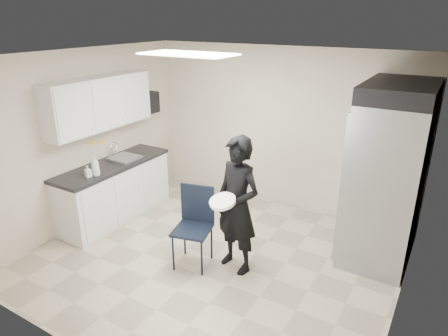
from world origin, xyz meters
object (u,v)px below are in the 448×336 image
Objects in this scene: lower_counter at (115,192)px; commercial_fridge at (387,181)px; man_tuxedo at (237,206)px; folding_chair at (192,230)px.

lower_counter is 3.98m from commercial_fridge.
man_tuxedo is (-1.47, -1.29, -0.18)m from commercial_fridge.
folding_chair is at bearing -140.26° from man_tuxedo.
folding_chair reaches higher than lower_counter.
commercial_fridge is at bearing 15.88° from lower_counter.
folding_chair is at bearing -142.37° from commercial_fridge.
man_tuxedo reaches higher than folding_chair.
folding_chair is 0.67m from man_tuxedo.
commercial_fridge reaches higher than lower_counter.
man_tuxedo is (0.51, 0.24, 0.37)m from folding_chair.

